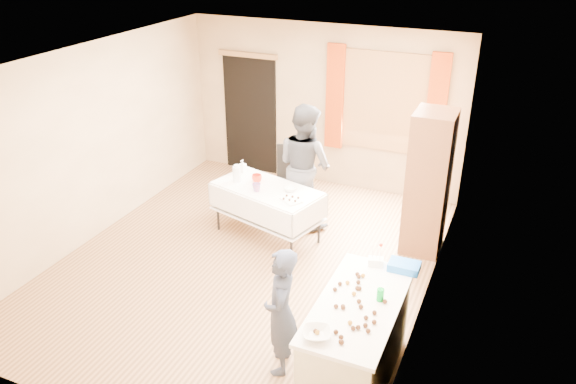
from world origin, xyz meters
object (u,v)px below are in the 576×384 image
at_px(chair, 290,192).
at_px(woman, 305,165).
at_px(counter, 356,343).
at_px(girl, 281,312).
at_px(cabinet, 428,183).
at_px(party_table, 267,208).

xyz_separation_m(chair, woman, (0.32, -0.24, 0.59)).
bearing_deg(counter, girl, -171.13).
distance_m(counter, chair, 3.57).
xyz_separation_m(cabinet, girl, (-0.81, -2.80, -0.29)).
relative_size(counter, party_table, 0.92).
relative_size(girl, woman, 0.75).
distance_m(chair, girl, 3.36).
relative_size(counter, girl, 1.13).
distance_m(chair, woman, 0.71).
relative_size(cabinet, girl, 1.43).
distance_m(cabinet, woman, 1.73).
height_order(party_table, chair, chair).
bearing_deg(chair, party_table, -109.53).
bearing_deg(chair, woman, -57.38).
xyz_separation_m(party_table, woman, (0.30, 0.62, 0.44)).
bearing_deg(counter, woman, 120.59).
height_order(counter, woman, woman).
bearing_deg(party_table, woman, 79.61).
xyz_separation_m(cabinet, woman, (-1.73, 0.06, -0.07)).
xyz_separation_m(cabinet, counter, (-0.10, -2.69, -0.50)).
bearing_deg(party_table, counter, -32.57).
xyz_separation_m(cabinet, party_table, (-2.03, -0.55, -0.51)).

